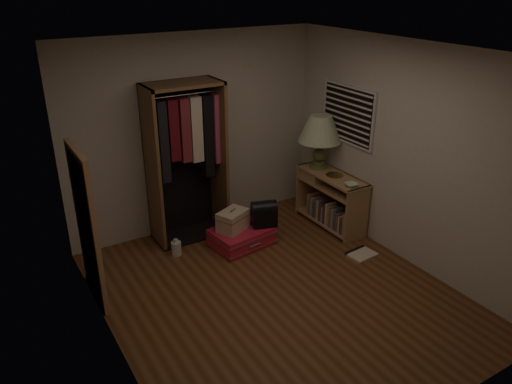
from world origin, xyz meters
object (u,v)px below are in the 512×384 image
open_wardrobe (188,148)px  console_bookshelf (330,198)px  floor_mirror (87,227)px  white_jug (176,248)px  pink_suitcase (242,237)px  train_case (233,220)px  black_bag (264,213)px  table_lamp (320,130)px

open_wardrobe → console_bookshelf: bearing=-23.1°
floor_mirror → white_jug: (1.08, 0.35, -0.76)m
pink_suitcase → train_case: size_ratio=1.79×
open_wardrobe → pink_suitcase: 1.33m
black_bag → pink_suitcase: bearing=-174.5°
open_wardrobe → pink_suitcase: open_wardrobe is taller
pink_suitcase → black_bag: bearing=-20.3°
pink_suitcase → black_bag: size_ratio=2.27×
console_bookshelf → open_wardrobe: (-1.75, 0.74, 0.81)m
train_case → floor_mirror: bearing=161.4°
floor_mirror → console_bookshelf: bearing=0.5°
black_bag → train_case: bearing=-176.1°
floor_mirror → table_lamp: 3.29m
train_case → black_bag: (0.40, -0.10, 0.04)m
table_lamp → pink_suitcase: bearing=-172.4°
white_jug → pink_suitcase: bearing=-14.2°
white_jug → black_bag: bearing=-13.8°
open_wardrobe → train_case: bearing=-62.9°
console_bookshelf → white_jug: console_bookshelf is taller
pink_suitcase → console_bookshelf: bearing=-12.4°
white_jug → table_lamp: bearing=-0.8°
pink_suitcase → train_case: (-0.10, 0.04, 0.25)m
train_case → white_jug: bearing=142.2°
floor_mirror → white_jug: 1.37m
black_bag → white_jug: bearing=-175.6°
console_bookshelf → open_wardrobe: 2.07m
console_bookshelf → table_lamp: size_ratio=1.44×
pink_suitcase → black_bag: black_bag is taller
table_lamp → white_jug: 2.47m
train_case → table_lamp: bearing=-18.6°
train_case → white_jug: size_ratio=2.11×
open_wardrobe → table_lamp: (1.75, -0.45, 0.08)m
pink_suitcase → white_jug: 0.85m
black_bag → table_lamp: bearing=31.5°
open_wardrobe → pink_suitcase: (0.41, -0.63, -1.09)m
black_bag → white_jug: size_ratio=1.67×
table_lamp → white_jug: table_lamp is taller
black_bag → table_lamp: size_ratio=0.47×
open_wardrobe → white_jug: open_wardrobe is taller
open_wardrobe → floor_mirror: 1.72m
table_lamp → open_wardrobe: bearing=165.6°
train_case → table_lamp: table_lamp is taller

